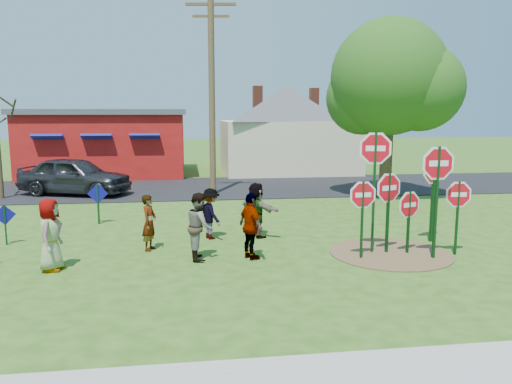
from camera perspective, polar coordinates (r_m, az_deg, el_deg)
ground at (r=13.70m, az=-4.37°, el=-6.61°), size 120.00×120.00×0.00m
road at (r=24.95m, az=-6.02°, el=0.51°), size 120.00×7.50×0.04m
dirt_patch at (r=13.76m, az=15.09°, el=-6.76°), size 3.20×3.20×0.03m
red_building at (r=31.56m, az=-16.56°, el=5.51°), size 9.40×7.69×3.90m
cream_house at (r=31.81m, az=3.53°, el=7.62°), size 9.40×9.40×6.50m
stop_sign_a at (r=12.78m, az=12.09°, el=-1.15°), size 0.94×0.07×2.13m
stop_sign_b at (r=13.29m, az=13.45°, el=3.45°), size 1.11×0.27×3.35m
stop_sign_c at (r=13.21m, az=20.04°, el=1.70°), size 1.15×0.08×3.03m
stop_sign_d at (r=15.04m, az=19.66°, el=1.77°), size 1.11×0.46×2.71m
stop_sign_e at (r=13.61m, az=17.09°, el=-1.90°), size 0.90×0.35×1.80m
stop_sign_f at (r=13.91m, az=22.11°, el=-0.84°), size 0.93×0.08×2.07m
stop_sign_g at (r=13.48m, az=14.91°, el=-0.32°), size 1.01×0.38×2.29m
blue_diamond_c at (r=15.68m, az=-26.76°, el=-2.88°), size 0.56×0.20×1.15m
blue_diamond_d at (r=17.43m, az=-17.62°, el=-0.77°), size 0.68×0.07×1.37m
person_a at (r=12.67m, az=-22.46°, el=-4.54°), size 0.62×0.89×1.72m
person_b at (r=13.77m, az=-12.10°, el=-3.44°), size 0.52×0.64×1.52m
person_c at (r=12.72m, az=-6.43°, el=-3.89°), size 0.69×0.86×1.71m
person_d at (r=14.75m, az=-5.19°, el=-2.48°), size 0.88×1.11×1.50m
person_e at (r=12.62m, az=-0.58°, el=-3.95°), size 0.78×1.08×1.70m
person_f at (r=14.88m, az=0.03°, el=-2.06°), size 1.25×1.54×1.65m
suv at (r=23.90m, az=-20.01°, el=1.76°), size 5.39×3.60×1.71m
utility_pole at (r=22.61m, az=-5.07°, el=11.54°), size 2.18×0.42×8.93m
leafy_tree at (r=22.27m, az=15.26°, el=11.87°), size 5.37×4.90×7.64m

